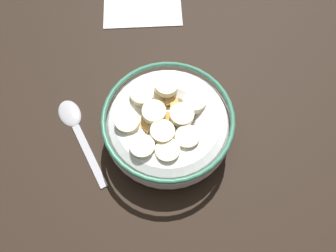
{
  "coord_description": "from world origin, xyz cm",
  "views": [
    {
      "loc": [
        5.73,
        -17.3,
        43.46
      ],
      "look_at": [
        0.0,
        0.0,
        3.0
      ],
      "focal_mm": 37.08,
      "sensor_mm": 36.0,
      "label": 1
    }
  ],
  "objects": [
    {
      "name": "cereal_bowl",
      "position": [
        -0.04,
        -0.01,
        3.15
      ],
      "size": [
        16.46,
        16.46,
        6.54
      ],
      "color": "white",
      "rests_on": "ground_plane"
    },
    {
      "name": "spoon",
      "position": [
        -12.79,
        -2.45,
        0.34
      ],
      "size": [
        11.67,
        11.14,
        0.8
      ],
      "color": "#A5A5AD",
      "rests_on": "ground_plane"
    },
    {
      "name": "ground_plane",
      "position": [
        0.0,
        0.0,
        -1.0
      ],
      "size": [
        93.39,
        93.39,
        2.0
      ],
      "primitive_type": "cube",
      "color": "black"
    },
    {
      "name": "folded_napkin",
      "position": [
        -10.87,
        19.73,
        0.15
      ],
      "size": [
        14.4,
        11.55,
        0.3
      ],
      "primitive_type": "cube",
      "rotation": [
        0.0,
        0.0,
        0.37
      ],
      "color": "white",
      "rests_on": "ground_plane"
    }
  ]
}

